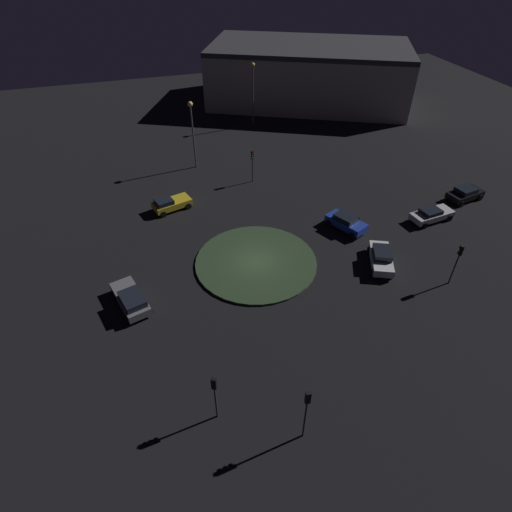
{
  "coord_description": "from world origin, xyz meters",
  "views": [
    {
      "loc": [
        -27.36,
        8.44,
        24.06
      ],
      "look_at": [
        0.0,
        0.0,
        0.78
      ],
      "focal_mm": 29.41,
      "sensor_mm": 36.0,
      "label": 1
    }
  ],
  "objects_px": {
    "traffic_light_southwest": "(458,257)",
    "car_white": "(381,257)",
    "car_yellow": "(170,203)",
    "car_black": "(465,193)",
    "streetlamp_east": "(192,123)",
    "traffic_light_northwest": "(215,390)",
    "store_building": "(308,74)",
    "car_silver": "(432,214)",
    "traffic_light_west": "(307,406)",
    "car_blue": "(346,222)",
    "car_grey": "(131,299)",
    "streetlamp_east_near": "(253,84)",
    "traffic_light_east": "(252,160)"
  },
  "relations": [
    {
      "from": "car_white",
      "to": "car_black",
      "type": "xyz_separation_m",
      "value": [
        7.05,
        -14.35,
        -0.03
      ]
    },
    {
      "from": "car_blue",
      "to": "car_yellow",
      "type": "xyz_separation_m",
      "value": [
        8.64,
        15.94,
        -0.08
      ]
    },
    {
      "from": "traffic_light_southwest",
      "to": "streetlamp_east_near",
      "type": "height_order",
      "value": "streetlamp_east_near"
    },
    {
      "from": "traffic_light_west",
      "to": "car_blue",
      "type": "bearing_deg",
      "value": -25.74
    },
    {
      "from": "traffic_light_southwest",
      "to": "car_silver",
      "type": "bearing_deg",
      "value": -89.67
    },
    {
      "from": "car_blue",
      "to": "traffic_light_west",
      "type": "height_order",
      "value": "traffic_light_west"
    },
    {
      "from": "car_silver",
      "to": "traffic_light_southwest",
      "type": "xyz_separation_m",
      "value": [
        -8.52,
        4.17,
        2.1
      ]
    },
    {
      "from": "traffic_light_east",
      "to": "car_black",
      "type": "bearing_deg",
      "value": 78.58
    },
    {
      "from": "car_silver",
      "to": "store_building",
      "type": "relative_size",
      "value": 0.13
    },
    {
      "from": "car_black",
      "to": "traffic_light_southwest",
      "type": "relative_size",
      "value": 1.07
    },
    {
      "from": "car_grey",
      "to": "car_yellow",
      "type": "distance_m",
      "value": 14.14
    },
    {
      "from": "traffic_light_west",
      "to": "streetlamp_east",
      "type": "distance_m",
      "value": 35.97
    },
    {
      "from": "car_silver",
      "to": "traffic_light_northwest",
      "type": "bearing_deg",
      "value": -157.37
    },
    {
      "from": "car_blue",
      "to": "streetlamp_east_near",
      "type": "xyz_separation_m",
      "value": [
        28.06,
        1.01,
        5.01
      ]
    },
    {
      "from": "car_grey",
      "to": "traffic_light_southwest",
      "type": "xyz_separation_m",
      "value": [
        -5.12,
        -25.66,
        2.06
      ]
    },
    {
      "from": "traffic_light_east",
      "to": "car_yellow",
      "type": "bearing_deg",
      "value": -56.78
    },
    {
      "from": "car_blue",
      "to": "traffic_light_southwest",
      "type": "height_order",
      "value": "traffic_light_southwest"
    },
    {
      "from": "car_white",
      "to": "car_blue",
      "type": "xyz_separation_m",
      "value": [
        5.84,
        0.47,
        0.02
      ]
    },
    {
      "from": "streetlamp_east_near",
      "to": "store_building",
      "type": "distance_m",
      "value": 13.64
    },
    {
      "from": "car_white",
      "to": "car_yellow",
      "type": "distance_m",
      "value": 21.89
    },
    {
      "from": "car_blue",
      "to": "streetlamp_east_near",
      "type": "distance_m",
      "value": 28.53
    },
    {
      "from": "traffic_light_east",
      "to": "traffic_light_west",
      "type": "xyz_separation_m",
      "value": [
        -30.3,
        6.01,
        0.46
      ]
    },
    {
      "from": "car_yellow",
      "to": "streetlamp_east",
      "type": "height_order",
      "value": "streetlamp_east"
    },
    {
      "from": "car_white",
      "to": "traffic_light_southwest",
      "type": "xyz_separation_m",
      "value": [
        -3.87,
        -4.28,
        2.03
      ]
    },
    {
      "from": "car_black",
      "to": "store_building",
      "type": "relative_size",
      "value": 0.12
    },
    {
      "from": "car_black",
      "to": "car_silver",
      "type": "bearing_deg",
      "value": 11.71
    },
    {
      "from": "traffic_light_west",
      "to": "car_black",
      "type": "bearing_deg",
      "value": -46.44
    },
    {
      "from": "car_grey",
      "to": "traffic_light_east",
      "type": "distance_m",
      "value": 22.23
    },
    {
      "from": "car_grey",
      "to": "car_white",
      "type": "height_order",
      "value": "car_white"
    },
    {
      "from": "car_silver",
      "to": "traffic_light_northwest",
      "type": "height_order",
      "value": "traffic_light_northwest"
    },
    {
      "from": "car_silver",
      "to": "car_white",
      "type": "bearing_deg",
      "value": -158.32
    },
    {
      "from": "traffic_light_southwest",
      "to": "streetlamp_east",
      "type": "relative_size",
      "value": 0.49
    },
    {
      "from": "car_silver",
      "to": "traffic_light_east",
      "type": "distance_m",
      "value": 19.9
    },
    {
      "from": "streetlamp_east",
      "to": "store_building",
      "type": "height_order",
      "value": "store_building"
    },
    {
      "from": "streetlamp_east",
      "to": "car_white",
      "type": "bearing_deg",
      "value": -152.57
    },
    {
      "from": "car_silver",
      "to": "traffic_light_northwest",
      "type": "relative_size",
      "value": 1.18
    },
    {
      "from": "car_grey",
      "to": "streetlamp_east_near",
      "type": "height_order",
      "value": "streetlamp_east_near"
    },
    {
      "from": "streetlamp_east",
      "to": "traffic_light_west",
      "type": "bearing_deg",
      "value": 179.29
    },
    {
      "from": "car_blue",
      "to": "streetlamp_east",
      "type": "relative_size",
      "value": 0.54
    },
    {
      "from": "streetlamp_east",
      "to": "traffic_light_northwest",
      "type": "bearing_deg",
      "value": 171.4
    },
    {
      "from": "car_silver",
      "to": "car_white",
      "type": "height_order",
      "value": "car_white"
    },
    {
      "from": "traffic_light_northwest",
      "to": "store_building",
      "type": "xyz_separation_m",
      "value": [
        51.08,
        -27.07,
        1.57
      ]
    },
    {
      "from": "streetlamp_east_near",
      "to": "store_building",
      "type": "height_order",
      "value": "store_building"
    },
    {
      "from": "traffic_light_northwest",
      "to": "store_building",
      "type": "relative_size",
      "value": 0.11
    },
    {
      "from": "car_blue",
      "to": "traffic_light_east",
      "type": "height_order",
      "value": "traffic_light_east"
    },
    {
      "from": "car_blue",
      "to": "store_building",
      "type": "distance_m",
      "value": 36.98
    },
    {
      "from": "traffic_light_northwest",
      "to": "car_grey",
      "type": "bearing_deg",
      "value": 47.39
    },
    {
      "from": "car_grey",
      "to": "car_yellow",
      "type": "bearing_deg",
      "value": -36.58
    },
    {
      "from": "car_silver",
      "to": "car_white",
      "type": "distance_m",
      "value": 9.65
    },
    {
      "from": "traffic_light_southwest",
      "to": "car_white",
      "type": "bearing_deg",
      "value": -15.7
    }
  ]
}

